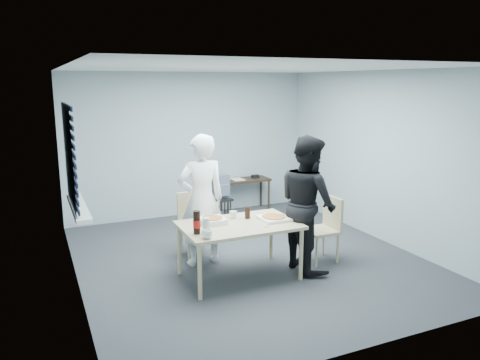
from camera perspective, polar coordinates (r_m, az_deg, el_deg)
name	(u,v)px	position (r m, az deg, el deg)	size (l,w,h in m)	color
room	(72,164)	(6.10, -19.79, 1.89)	(5.00, 5.00, 5.00)	#323238
dining_table	(239,228)	(5.83, -0.10, -5.91)	(1.44, 0.91, 0.70)	#C8B984
chair_far	(194,219)	(6.71, -5.63, -4.74)	(0.42, 0.42, 0.89)	#C8B984
chair_right	(326,224)	(6.54, 10.45, -5.32)	(0.42, 0.42, 0.89)	#C8B984
person_white	(201,200)	(6.23, -4.72, -2.48)	(0.65, 0.42, 1.77)	white
person_black	(307,203)	(6.13, 8.23, -2.80)	(0.86, 0.47, 1.77)	black
side_table	(245,183)	(8.89, 0.63, -0.37)	(0.93, 0.41, 0.62)	#342315
stool	(221,204)	(8.07, -2.37, -2.94)	(0.34, 0.34, 0.47)	black
backpack	(221,187)	(7.98, -2.36, -0.83)	(0.29, 0.21, 0.40)	slate
pizza_box_a	(212,220)	(5.84, -3.39, -4.92)	(0.30, 0.30, 0.07)	white
pizza_box_b	(274,218)	(5.98, 4.14, -4.64)	(0.35, 0.35, 0.05)	white
mug_a	(207,234)	(5.28, -4.06, -6.61)	(0.12, 0.12, 0.10)	white
mug_b	(233,215)	(6.03, -0.83, -4.24)	(0.10, 0.10, 0.09)	white
cola_glass	(247,213)	(6.02, 0.92, -3.99)	(0.07, 0.07, 0.15)	black
soda_bottle	(197,223)	(5.43, -5.29, -5.21)	(0.09, 0.09, 0.27)	black
plastic_cups	(207,226)	(5.41, -4.09, -5.64)	(0.08, 0.08, 0.19)	silver
rubber_band	(266,227)	(5.69, 3.19, -5.73)	(0.06, 0.06, 0.00)	red
papers	(238,179)	(8.82, -0.30, 0.08)	(0.21, 0.29, 0.00)	white
black_box	(255,176)	(8.96, 1.89, 0.44)	(0.14, 0.10, 0.06)	black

